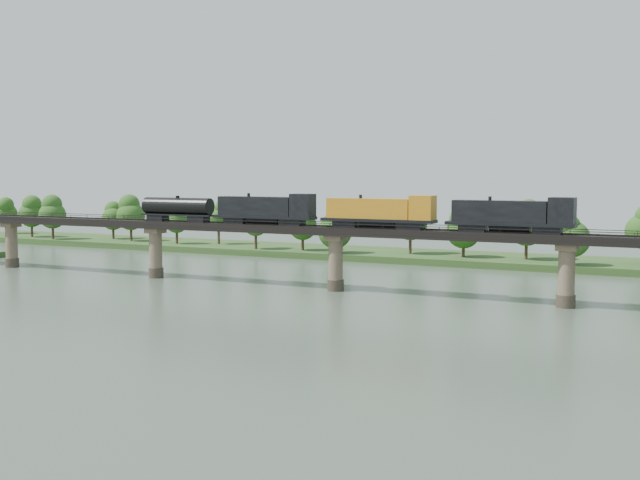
% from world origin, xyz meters
% --- Properties ---
extents(ground, '(400.00, 400.00, 0.00)m').
position_xyz_m(ground, '(0.00, 0.00, 0.00)').
color(ground, '#374639').
rests_on(ground, ground).
extents(far_bank, '(300.00, 24.00, 1.60)m').
position_xyz_m(far_bank, '(0.00, 85.00, 0.80)').
color(far_bank, '#27461C').
rests_on(far_bank, ground).
extents(bridge, '(236.00, 30.00, 11.50)m').
position_xyz_m(bridge, '(0.00, 30.00, 5.46)').
color(bridge, '#473A2D').
rests_on(bridge, ground).
extents(bridge_superstructure, '(220.00, 4.90, 0.75)m').
position_xyz_m(bridge_superstructure, '(0.00, 30.00, 11.79)').
color(bridge_superstructure, black).
rests_on(bridge_superstructure, bridge).
extents(far_treeline, '(289.06, 17.54, 13.60)m').
position_xyz_m(far_treeline, '(-8.21, 80.52, 8.83)').
color(far_treeline, '#382619').
rests_on(far_treeline, far_bank).
extents(freight_train, '(83.88, 3.27, 5.77)m').
position_xyz_m(freight_train, '(0.63, 30.00, 14.26)').
color(freight_train, black).
rests_on(freight_train, bridge).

